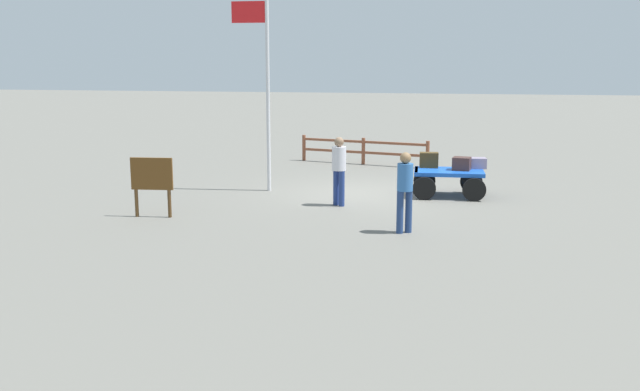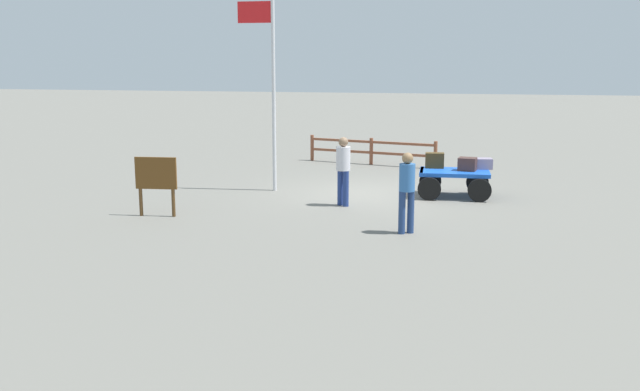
% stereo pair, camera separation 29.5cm
% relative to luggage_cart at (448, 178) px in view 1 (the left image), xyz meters
% --- Properties ---
extents(ground_plane, '(120.00, 120.00, 0.00)m').
position_rel_luggage_cart_xyz_m(ground_plane, '(2.15, 0.07, -0.49)').
color(ground_plane, slate).
extents(luggage_cart, '(1.90, 1.43, 0.69)m').
position_rel_luggage_cart_xyz_m(luggage_cart, '(0.00, 0.00, 0.00)').
color(luggage_cart, blue).
rests_on(luggage_cart, ground).
extents(suitcase_grey, '(0.64, 0.45, 0.28)m').
position_rel_luggage_cart_xyz_m(suitcase_grey, '(-0.66, -0.45, 0.34)').
color(suitcase_grey, gray).
rests_on(suitcase_grey, luggage_cart).
extents(suitcase_maroon, '(0.51, 0.34, 0.40)m').
position_rel_luggage_cart_xyz_m(suitcase_maroon, '(0.52, -0.33, 0.40)').
color(suitcase_maroon, '#443217').
rests_on(suitcase_maroon, luggage_cart).
extents(suitcase_tan, '(0.49, 0.45, 0.33)m').
position_rel_luggage_cart_xyz_m(suitcase_tan, '(-0.34, -0.07, 0.37)').
color(suitcase_tan, '#452B26').
rests_on(suitcase_tan, luggage_cart).
extents(worker_lead, '(0.45, 0.45, 1.66)m').
position_rel_luggage_cart_xyz_m(worker_lead, '(0.74, 4.23, 0.47)').
color(worker_lead, navy).
rests_on(worker_lead, ground).
extents(worker_trailing, '(0.48, 0.48, 1.67)m').
position_rel_luggage_cart_xyz_m(worker_trailing, '(2.55, 1.79, 0.49)').
color(worker_trailing, navy).
rests_on(worker_trailing, ground).
extents(flagpole, '(1.01, 0.10, 5.09)m').
position_rel_luggage_cart_xyz_m(flagpole, '(4.88, 0.21, 2.55)').
color(flagpole, silver).
rests_on(flagpole, ground).
extents(signboard, '(0.95, 0.16, 1.35)m').
position_rel_luggage_cart_xyz_m(signboard, '(6.41, 3.92, 0.39)').
color(signboard, '#4C3319').
rests_on(signboard, ground).
extents(wooden_fence, '(4.52, 1.12, 0.90)m').
position_rel_luggage_cart_xyz_m(wooden_fence, '(3.01, -5.23, 0.04)').
color(wooden_fence, brown).
rests_on(wooden_fence, ground).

